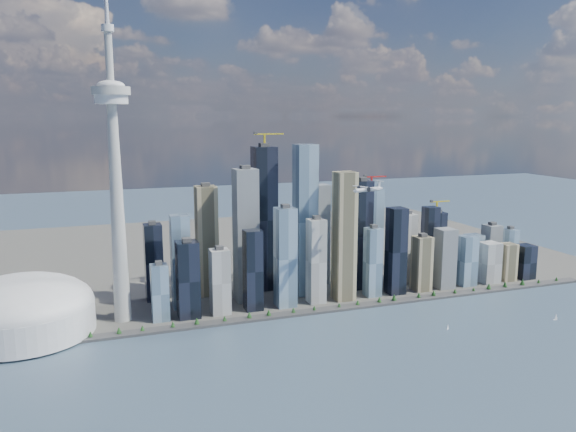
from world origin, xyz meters
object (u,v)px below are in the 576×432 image
object	(u,v)px
dome_stadium	(23,310)
sailboat_east	(556,318)
needle_tower	(115,172)
sailboat_west	(448,327)
airplane	(368,189)

from	to	relation	value
dome_stadium	sailboat_east	world-z (taller)	dome_stadium
needle_tower	sailboat_east	size ratio (longest dim) A/B	50.95
dome_stadium	sailboat_west	bearing A→B (deg)	-17.10
needle_tower	sailboat_west	xyz separation A→B (m)	(462.94, -195.44, -232.86)
needle_tower	dome_stadium	distance (m)	241.40
sailboat_east	sailboat_west	bearing A→B (deg)	175.88
airplane	sailboat_west	world-z (taller)	airplane
airplane	sailboat_east	bearing A→B (deg)	-40.25
airplane	sailboat_west	size ratio (longest dim) A/B	6.76
dome_stadium	sailboat_east	distance (m)	816.28
sailboat_east	dome_stadium	bearing A→B (deg)	168.02
sailboat_west	sailboat_east	world-z (taller)	sailboat_east
airplane	needle_tower	bearing A→B (deg)	148.47
airplane	sailboat_east	size ratio (longest dim) A/B	5.81
dome_stadium	airplane	xyz separation A→B (m)	(512.71, -88.14, 167.00)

